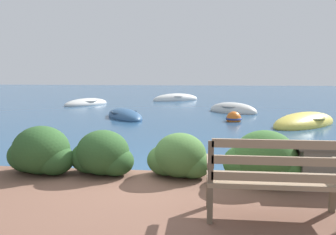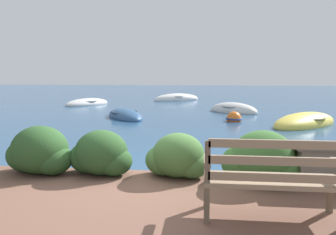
{
  "view_description": "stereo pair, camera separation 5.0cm",
  "coord_description": "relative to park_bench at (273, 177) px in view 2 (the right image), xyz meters",
  "views": [
    {
      "loc": [
        0.94,
        -5.16,
        1.83
      ],
      "look_at": [
        -0.09,
        5.25,
        0.37
      ],
      "focal_mm": 35.0,
      "sensor_mm": 36.0,
      "label": 1
    },
    {
      "loc": [
        0.99,
        -5.16,
        1.83
      ],
      "look_at": [
        -0.09,
        5.25,
        0.37
      ],
      "focal_mm": 35.0,
      "sensor_mm": 36.0,
      "label": 2
    }
  ],
  "objects": [
    {
      "name": "rowboat_mid",
      "position": [
        -3.84,
        9.27,
        -0.65
      ],
      "size": [
        2.32,
        2.77,
        0.63
      ],
      "rotation": [
        0.0,
        0.0,
        2.15
      ],
      "color": "#2D517A",
      "rests_on": "ground_plane"
    },
    {
      "name": "mooring_buoy",
      "position": [
        0.43,
        8.76,
        -0.61
      ],
      "size": [
        0.61,
        0.61,
        0.55
      ],
      "color": "orange",
      "rests_on": "ground_plane"
    },
    {
      "name": "hedge_clump_right",
      "position": [
        -1.14,
        1.39,
        -0.19
      ],
      "size": [
        1.01,
        0.72,
        0.68
      ],
      "color": "#426B33",
      "rests_on": "patio_terrace"
    },
    {
      "name": "park_bench",
      "position": [
        0.0,
        0.0,
        0.0
      ],
      "size": [
        1.49,
        0.48,
        0.93
      ],
      "rotation": [
        0.0,
        0.0,
        0.12
      ],
      "color": "brown",
      "rests_on": "patio_terrace"
    },
    {
      "name": "rowboat_far",
      "position": [
        0.67,
        11.56,
        -0.64
      ],
      "size": [
        2.54,
        2.27,
        0.78
      ],
      "rotation": [
        0.0,
        0.0,
        2.51
      ],
      "color": "silver",
      "rests_on": "ground_plane"
    },
    {
      "name": "hedge_clump_centre",
      "position": [
        -2.35,
        1.38,
        -0.18
      ],
      "size": [
        1.04,
        0.75,
        0.71
      ],
      "color": "#284C23",
      "rests_on": "patio_terrace"
    },
    {
      "name": "rowboat_outer",
      "position": [
        -7.19,
        14.24,
        -0.65
      ],
      "size": [
        2.51,
        3.0,
        0.63
      ],
      "rotation": [
        0.0,
        0.0,
        1.01
      ],
      "color": "silver",
      "rests_on": "ground_plane"
    },
    {
      "name": "rowboat_distant",
      "position": [
        -2.4,
        17.46,
        -0.64
      ],
      "size": [
        3.15,
        2.3,
        0.8
      ],
      "rotation": [
        0.0,
        0.0,
        3.65
      ],
      "color": "silver",
      "rests_on": "ground_plane"
    },
    {
      "name": "ground_plane",
      "position": [
        -1.77,
        1.65,
        -0.7
      ],
      "size": [
        80.0,
        80.0,
        0.0
      ],
      "color": "navy"
    },
    {
      "name": "hedge_clump_left",
      "position": [
        -3.34,
        1.34,
        -0.15
      ],
      "size": [
        1.13,
        0.81,
        0.77
      ],
      "color": "#284C23",
      "rests_on": "patio_terrace"
    },
    {
      "name": "hedge_clump_extra",
      "position": [
        1.01,
        1.42,
        -0.24
      ],
      "size": [
        0.83,
        0.6,
        0.57
      ],
      "color": "#284C23",
      "rests_on": "patio_terrace"
    },
    {
      "name": "hedge_clump_far_right",
      "position": [
        0.1,
        1.23,
        -0.15
      ],
      "size": [
        1.14,
        0.82,
        0.78
      ],
      "color": "#38662D",
      "rests_on": "patio_terrace"
    },
    {
      "name": "rowboat_nearest",
      "position": [
        2.79,
        8.12,
        -0.64
      ],
      "size": [
        3.23,
        3.22,
        0.77
      ],
      "rotation": [
        0.0,
        0.0,
        3.92
      ],
      "color": "#DBC64C",
      "rests_on": "ground_plane"
    }
  ]
}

